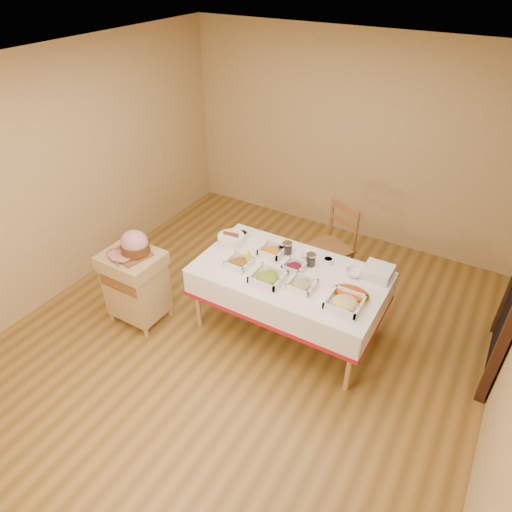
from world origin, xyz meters
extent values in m
plane|color=olive|center=(0.00, 0.00, 0.00)|extent=(5.00, 5.00, 0.00)
plane|color=white|center=(0.00, 0.00, 2.60)|extent=(5.00, 5.00, 0.00)
plane|color=tan|center=(0.00, 2.50, 1.30)|extent=(4.50, 0.00, 4.50)
plane|color=tan|center=(-2.25, 0.00, 1.30)|extent=(0.00, 5.00, 5.00)
cube|color=tan|center=(0.30, 0.30, 0.73)|extent=(1.80, 1.00, 0.04)
cylinder|color=tan|center=(-0.52, -0.12, 0.35)|extent=(0.05, 0.05, 0.71)
cylinder|color=tan|center=(-0.52, 0.72, 0.35)|extent=(0.05, 0.05, 0.71)
cylinder|color=tan|center=(1.12, -0.12, 0.35)|extent=(0.05, 0.05, 0.71)
cylinder|color=tan|center=(1.12, 0.72, 0.35)|extent=(0.05, 0.05, 0.71)
cube|color=white|center=(0.30, 0.30, 0.76)|extent=(1.82, 1.02, 0.01)
cube|color=tan|center=(-1.15, -0.33, 0.39)|extent=(0.54, 0.45, 0.58)
cube|color=tan|center=(-1.15, -0.33, 0.75)|extent=(0.58, 0.49, 0.14)
cube|color=brown|center=(-1.15, -0.56, 0.58)|extent=(0.48, 0.01, 0.12)
sphere|color=#B48E32|center=(-1.15, -0.57, 0.58)|extent=(0.03, 0.03, 0.03)
cylinder|color=tan|center=(-1.39, -0.52, 0.05)|extent=(0.05, 0.05, 0.10)
cylinder|color=tan|center=(-1.39, -0.14, 0.05)|extent=(0.05, 0.05, 0.10)
cylinder|color=tan|center=(-0.91, -0.52, 0.05)|extent=(0.05, 0.05, 0.10)
cylinder|color=tan|center=(-0.91, -0.14, 0.05)|extent=(0.05, 0.05, 0.10)
cube|color=brown|center=(0.33, 1.22, 0.50)|extent=(0.59, 0.58, 0.03)
cylinder|color=brown|center=(0.08, 1.13, 0.24)|extent=(0.04, 0.04, 0.48)
cylinder|color=brown|center=(0.24, 1.48, 0.24)|extent=(0.04, 0.04, 0.48)
cylinder|color=brown|center=(0.43, 0.97, 0.24)|extent=(0.04, 0.04, 0.48)
cylinder|color=brown|center=(0.59, 1.32, 0.24)|extent=(0.04, 0.04, 0.48)
cylinder|color=brown|center=(0.24, 1.48, 0.74)|extent=(0.04, 0.04, 0.52)
cylinder|color=brown|center=(0.59, 1.32, 0.74)|extent=(0.04, 0.04, 0.52)
cube|color=brown|center=(0.41, 1.40, 0.96)|extent=(0.39, 0.20, 0.10)
cube|color=brown|center=(-1.15, -0.33, 0.83)|extent=(0.37, 0.30, 0.02)
ellipsoid|color=#CA828A|center=(-1.10, -0.29, 0.96)|extent=(0.28, 0.25, 0.24)
cylinder|color=#5A3114|center=(-1.10, -0.29, 0.90)|extent=(0.28, 0.28, 0.09)
cube|color=silver|center=(-1.19, -0.48, 0.85)|extent=(0.23, 0.10, 0.00)
cylinder|color=silver|center=(-1.22, -0.38, 0.85)|extent=(0.27, 0.08, 0.01)
cube|color=silver|center=(-0.18, 0.14, 0.77)|extent=(0.23, 0.23, 0.01)
ellipsoid|color=#B41714|center=(-0.18, 0.14, 0.79)|extent=(0.17, 0.17, 0.06)
cylinder|color=silver|center=(-0.13, 0.12, 0.79)|extent=(0.14, 0.01, 0.10)
cube|color=silver|center=(0.19, 0.07, 0.77)|extent=(0.29, 0.29, 0.02)
ellipsoid|color=#AAA115|center=(0.19, 0.07, 0.80)|extent=(0.22, 0.22, 0.08)
cylinder|color=silver|center=(0.25, 0.04, 0.80)|extent=(0.16, 0.01, 0.12)
cube|color=silver|center=(0.50, 0.14, 0.77)|extent=(0.23, 0.23, 0.01)
ellipsoid|color=tan|center=(0.50, 0.14, 0.79)|extent=(0.18, 0.18, 0.06)
cylinder|color=silver|center=(0.55, 0.11, 0.79)|extent=(0.13, 0.01, 0.09)
cube|color=silver|center=(0.94, 0.09, 0.77)|extent=(0.30, 0.30, 0.02)
ellipsoid|color=#D5C465|center=(0.94, 0.09, 0.80)|extent=(0.23, 0.23, 0.08)
cylinder|color=silver|center=(1.00, 0.06, 0.80)|extent=(0.15, 0.01, 0.11)
cube|color=silver|center=(0.01, 0.47, 0.77)|extent=(0.23, 0.23, 0.02)
ellipsoid|color=orange|center=(0.01, 0.47, 0.79)|extent=(0.18, 0.18, 0.06)
cylinder|color=silver|center=(0.06, 0.45, 0.80)|extent=(0.15, 0.01, 0.11)
cube|color=silver|center=(0.32, 0.36, 0.77)|extent=(0.19, 0.19, 0.01)
ellipsoid|color=#580B21|center=(0.32, 0.36, 0.79)|extent=(0.15, 0.15, 0.05)
cylinder|color=silver|center=(0.36, 0.34, 0.79)|extent=(0.13, 0.01, 0.09)
cylinder|color=silver|center=(-0.42, 0.59, 0.79)|extent=(0.13, 0.13, 0.06)
cylinder|color=black|center=(-0.42, 0.59, 0.81)|extent=(0.10, 0.10, 0.02)
cylinder|color=navy|center=(0.10, 0.58, 0.79)|extent=(0.14, 0.14, 0.06)
cylinder|color=#580B21|center=(0.10, 0.58, 0.81)|extent=(0.11, 0.11, 0.02)
cylinder|color=silver|center=(0.56, 0.62, 0.78)|extent=(0.10, 0.10, 0.05)
cylinder|color=orange|center=(0.56, 0.62, 0.80)|extent=(0.08, 0.08, 0.02)
imported|color=silver|center=(0.33, 0.62, 0.78)|extent=(0.16, 0.16, 0.03)
imported|color=silver|center=(0.85, 0.56, 0.79)|extent=(0.21, 0.21, 0.05)
cylinder|color=silver|center=(0.13, 0.56, 0.82)|extent=(0.09, 0.09, 0.11)
cylinder|color=silver|center=(0.13, 0.56, 0.88)|extent=(0.10, 0.10, 0.01)
cylinder|color=black|center=(0.13, 0.56, 0.80)|extent=(0.08, 0.08, 0.08)
cylinder|color=silver|center=(0.42, 0.50, 0.82)|extent=(0.09, 0.09, 0.11)
cylinder|color=silver|center=(0.42, 0.50, 0.88)|extent=(0.10, 0.10, 0.01)
cylinder|color=black|center=(0.42, 0.50, 0.80)|extent=(0.08, 0.08, 0.08)
cylinder|color=yellow|center=(-0.10, 0.20, 0.83)|extent=(0.05, 0.05, 0.14)
cone|color=yellow|center=(-0.10, 0.20, 0.91)|extent=(0.04, 0.04, 0.03)
cylinder|color=white|center=(-0.45, 0.42, 0.81)|extent=(0.28, 0.28, 0.10)
cube|color=silver|center=(1.04, 0.66, 0.77)|extent=(0.26, 0.26, 0.01)
cube|color=silver|center=(1.04, 0.66, 0.78)|extent=(0.26, 0.26, 0.01)
cube|color=silver|center=(1.04, 0.66, 0.80)|extent=(0.26, 0.26, 0.01)
cube|color=silver|center=(1.04, 0.66, 0.82)|extent=(0.26, 0.26, 0.01)
cube|color=silver|center=(1.04, 0.66, 0.83)|extent=(0.26, 0.26, 0.01)
cube|color=silver|center=(1.04, 0.66, 0.85)|extent=(0.26, 0.26, 0.01)
ellipsoid|color=#B48E32|center=(0.93, 0.25, 0.77)|extent=(0.34, 0.24, 0.03)
ellipsoid|color=#B94513|center=(0.93, 0.25, 0.79)|extent=(0.29, 0.20, 0.03)
camera|label=1|loc=(1.80, -2.88, 3.38)|focal=32.00mm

